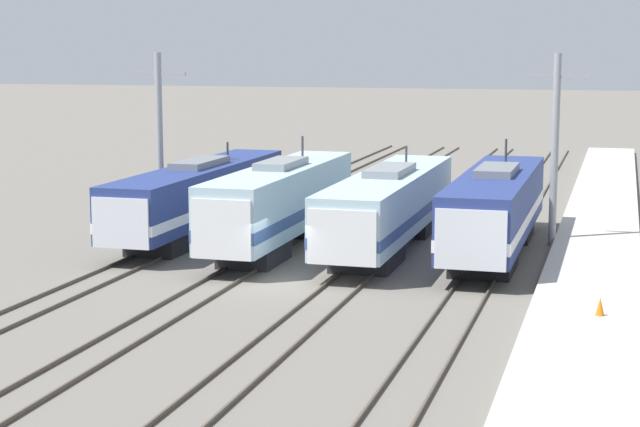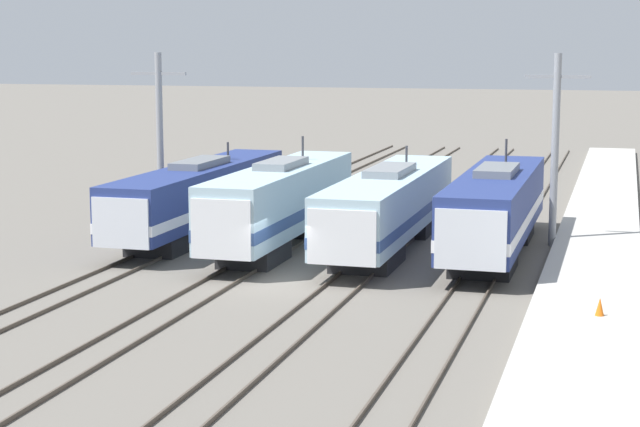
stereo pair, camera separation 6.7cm
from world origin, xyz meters
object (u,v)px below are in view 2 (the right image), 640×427
Objects in this scene: catenary_tower_left at (160,136)px; locomotive_center_right at (387,208)px; locomotive_far_left at (197,197)px; catenary_tower_right at (555,146)px; locomotive_center_left at (278,204)px; traffic_cone at (600,307)px; locomotive_far_right at (495,211)px.

locomotive_center_right is at bearing -14.61° from catenary_tower_left.
locomotive_far_left is 1.96× the size of catenary_tower_right.
catenary_tower_right reaches higher than locomotive_far_left.
locomotive_center_left is 9.69m from catenary_tower_left.
traffic_cone is at bearing -48.94° from locomotive_center_right.
catenary_tower_right is at bearing 0.00° from catenary_tower_left.
locomotive_far_right is (10.14, 1.13, -0.06)m from locomotive_center_left.
locomotive_far_left is 15.24m from locomotive_far_right.
traffic_cone is (20.26, -12.64, -1.32)m from locomotive_far_left.
locomotive_far_left is 10.19m from locomotive_center_right.
locomotive_far_right is at bearing -3.73° from locomotive_far_left.
catenary_tower_right is 14.50× the size of traffic_cone.
traffic_cone is (23.32, -15.05, -4.16)m from catenary_tower_left.
catenary_tower_right is (20.69, 0.00, 0.00)m from catenary_tower_left.
locomotive_far_right is 18.78m from catenary_tower_left.
locomotive_center_left is at bearing -167.87° from locomotive_center_right.
locomotive_center_right is (10.14, -1.03, 0.02)m from locomotive_far_left.
catenary_tower_right reaches higher than locomotive_far_right.
catenary_tower_left reaches higher than locomotive_center_left.
locomotive_center_right is at bearing -179.59° from locomotive_far_right.
locomotive_far_right is 1.83× the size of catenary_tower_left.
catenary_tower_left is 1.00× the size of catenary_tower_right.
locomotive_center_left is 5.19m from locomotive_center_right.
locomotive_far_right is (5.07, 0.04, 0.08)m from locomotive_center_right.
locomotive_far_left is 1.13× the size of locomotive_center_left.
locomotive_center_left is 10.20m from locomotive_far_right.
catenary_tower_right is at bearing 99.90° from traffic_cone.
locomotive_center_left is 0.95× the size of locomotive_far_right.
catenary_tower_left reaches higher than locomotive_far_left.
catenary_tower_left is at bearing 165.39° from locomotive_center_right.
locomotive_center_left is at bearing -29.12° from catenary_tower_left.
locomotive_far_left is 1.08× the size of locomotive_far_right.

